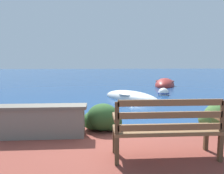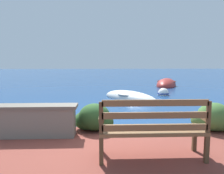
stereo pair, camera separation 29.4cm
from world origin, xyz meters
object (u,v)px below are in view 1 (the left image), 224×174
Objects in this scene: rowboat_nearest at (131,98)px; mooring_buoy at (163,93)px; rowboat_mid at (165,85)px; park_bench at (167,127)px.

mooring_buoy is (1.77, 1.03, 0.04)m from rowboat_nearest.
park_bench is at bearing 5.67° from rowboat_mid.
mooring_buoy is (-1.24, -3.77, 0.02)m from rowboat_mid.
park_bench is 2.74× the size of mooring_buoy.
rowboat_nearest is 4.99× the size of mooring_buoy.
rowboat_nearest is at bearing -149.82° from mooring_buoy.
rowboat_nearest is (0.43, 6.29, -0.65)m from park_bench.
park_bench is at bearing -106.71° from mooring_buoy.
park_bench is 11.62m from rowboat_mid.
park_bench reaches higher than mooring_buoy.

